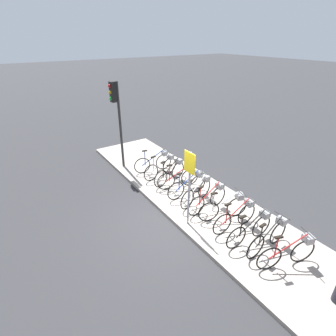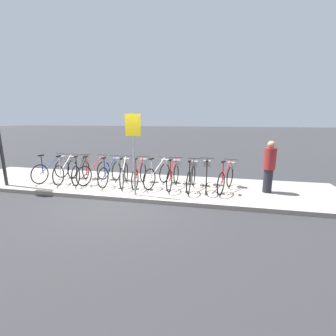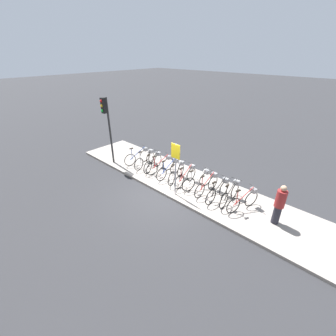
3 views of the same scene
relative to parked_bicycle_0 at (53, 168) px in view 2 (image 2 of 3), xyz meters
The scene contains 16 objects.
ground_plane 3.34m from the parked_bicycle_0, 22.66° to the right, with size 120.00×120.00×0.00m, color #2D2D30.
sidewalk 3.08m from the parked_bicycle_0, ahead, with size 13.21×2.80×0.12m.
parked_bicycle_0 is the anchor object (origin of this frame).
parked_bicycle_1 0.56m from the parked_bicycle_0, ahead, with size 0.46×1.60×0.99m.
parked_bicycle_2 1.12m from the parked_bicycle_0, ahead, with size 0.51×1.58×0.99m.
parked_bicycle_3 1.64m from the parked_bicycle_0, ahead, with size 0.55×1.57×0.99m.
parked_bicycle_4 2.25m from the parked_bicycle_0, ahead, with size 0.46×1.61×0.99m.
parked_bicycle_5 2.73m from the parked_bicycle_0, ahead, with size 0.55×1.57×0.99m.
parked_bicycle_6 3.28m from the parked_bicycle_0, ahead, with size 0.46×1.61×0.99m.
parked_bicycle_7 3.91m from the parked_bicycle_0, ahead, with size 0.63×1.54×0.99m.
parked_bicycle_8 4.41m from the parked_bicycle_0, ahead, with size 0.46×1.61×0.99m.
parked_bicycle_9 5.01m from the parked_bicycle_0, ahead, with size 0.46×1.61×0.99m.
parked_bicycle_10 5.48m from the parked_bicycle_0, ahead, with size 0.46×1.61×0.99m.
parked_bicycle_11 6.10m from the parked_bicycle_0, ahead, with size 0.65×1.54×0.99m.
pedestrian 7.32m from the parked_bicycle_0, ahead, with size 0.34×0.34×1.56m.
sign_post 3.78m from the parked_bicycle_0, 15.74° to the right, with size 0.44×0.07×2.32m.
Camera 2 is at (2.66, -5.64, 2.32)m, focal length 24.00 mm.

